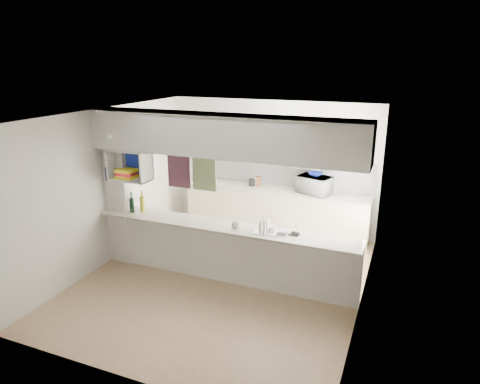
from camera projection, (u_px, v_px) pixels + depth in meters
The scene contains 16 objects.
floor at pixel (223, 279), 6.78m from camera, with size 4.80×4.80×0.00m, color #9C785A.
ceiling at pixel (221, 114), 6.01m from camera, with size 4.80×4.80×0.00m, color white.
wall_back at pixel (272, 166), 8.52m from camera, with size 4.20×4.20×0.00m, color silver.
wall_left at pixel (108, 187), 7.15m from camera, with size 4.80×4.80×0.00m, color silver.
wall_right at pixel (367, 221), 5.65m from camera, with size 4.80×4.80×0.00m, color silver.
servery_partition at pixel (211, 177), 6.35m from camera, with size 4.20×0.50×2.60m.
cubby_shelf at pixel (130, 167), 6.78m from camera, with size 0.65×0.35×0.50m.
kitchen_run at pixel (275, 193), 8.37m from camera, with size 3.60×0.63×2.24m.
microwave at pixel (315, 185), 8.01m from camera, with size 0.60×0.41×0.33m, color white.
bowl at pixel (315, 174), 7.98m from camera, with size 0.26×0.26×0.06m, color navy.
dish_rack at pixel (266, 227), 6.24m from camera, with size 0.44×0.37×0.21m.
cup at pixel (235, 225), 6.33m from camera, with size 0.12×0.12×0.10m, color white.
wine_bottles at pixel (137, 204), 7.04m from camera, with size 0.23×0.16×0.37m.
plastic_tubs at pixel (282, 231), 6.23m from camera, with size 0.51×0.21×0.07m.
utensil_jar at pixel (251, 182), 8.51m from camera, with size 0.10×0.10×0.15m, color black.
knife_block at pixel (259, 181), 8.48m from camera, with size 0.10×0.08×0.20m, color #4E2D1B.
Camera 1 is at (2.52, -5.52, 3.34)m, focal length 32.00 mm.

